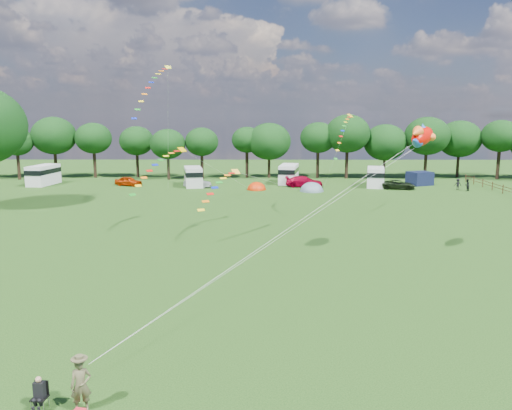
{
  "coord_description": "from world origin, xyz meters",
  "views": [
    {
      "loc": [
        0.3,
        -25.71,
        10.04
      ],
      "look_at": [
        0.0,
        8.0,
        4.0
      ],
      "focal_mm": 35.0,
      "sensor_mm": 36.0,
      "label": 1
    }
  ],
  "objects_px": {
    "campervan_a": "(43,174)",
    "campervan_b": "(193,176)",
    "tent_orange": "(257,189)",
    "car_c": "(304,182)",
    "walker_b": "(458,184)",
    "walker_a": "(467,185)",
    "camp_chair": "(40,389)",
    "car_b": "(197,183)",
    "campervan_c": "(289,173)",
    "car_d": "(398,185)",
    "campervan_d": "(376,176)",
    "car_a": "(128,181)",
    "tent_greyblue": "(312,191)",
    "kite_flyer": "(81,386)",
    "fish_kite": "(421,136)"
  },
  "relations": [
    {
      "from": "campervan_a",
      "to": "kite_flyer",
      "type": "height_order",
      "value": "campervan_a"
    },
    {
      "from": "campervan_d",
      "to": "tent_greyblue",
      "type": "xyz_separation_m",
      "value": [
        -9.64,
        -4.78,
        -1.44
      ]
    },
    {
      "from": "campervan_b",
      "to": "car_b",
      "type": "bearing_deg",
      "value": -162.55
    },
    {
      "from": "car_b",
      "to": "car_c",
      "type": "bearing_deg",
      "value": -76.64
    },
    {
      "from": "walker_b",
      "to": "campervan_a",
      "type": "bearing_deg",
      "value": -5.02
    },
    {
      "from": "tent_greyblue",
      "to": "walker_b",
      "type": "distance_m",
      "value": 20.32
    },
    {
      "from": "car_d",
      "to": "campervan_d",
      "type": "xyz_separation_m",
      "value": [
        -2.62,
        2.63,
        0.83
      ]
    },
    {
      "from": "campervan_d",
      "to": "kite_flyer",
      "type": "bearing_deg",
      "value": 170.31
    },
    {
      "from": "walker_a",
      "to": "campervan_d",
      "type": "bearing_deg",
      "value": -59.37
    },
    {
      "from": "tent_greyblue",
      "to": "camp_chair",
      "type": "xyz_separation_m",
      "value": [
        -14.53,
        -50.88,
        0.72
      ]
    },
    {
      "from": "kite_flyer",
      "to": "fish_kite",
      "type": "xyz_separation_m",
      "value": [
        17.17,
        19.01,
        7.69
      ]
    },
    {
      "from": "campervan_c",
      "to": "tent_orange",
      "type": "xyz_separation_m",
      "value": [
        -4.78,
        -6.51,
        -1.49
      ]
    },
    {
      "from": "car_a",
      "to": "campervan_b",
      "type": "distance_m",
      "value": 9.52
    },
    {
      "from": "campervan_c",
      "to": "camp_chair",
      "type": "distance_m",
      "value": 60.07
    },
    {
      "from": "tent_orange",
      "to": "campervan_c",
      "type": "bearing_deg",
      "value": 53.72
    },
    {
      "from": "campervan_d",
      "to": "kite_flyer",
      "type": "relative_size",
      "value": 3.07
    },
    {
      "from": "car_c",
      "to": "campervan_d",
      "type": "bearing_deg",
      "value": -79.36
    },
    {
      "from": "car_b",
      "to": "tent_orange",
      "type": "distance_m",
      "value": 8.67
    },
    {
      "from": "campervan_c",
      "to": "tent_orange",
      "type": "relative_size",
      "value": 2.1
    },
    {
      "from": "car_b",
      "to": "tent_greyblue",
      "type": "height_order",
      "value": "car_b"
    },
    {
      "from": "car_b",
      "to": "walker_a",
      "type": "distance_m",
      "value": 36.99
    },
    {
      "from": "car_c",
      "to": "walker_a",
      "type": "bearing_deg",
      "value": -92.72
    },
    {
      "from": "car_d",
      "to": "campervan_b",
      "type": "height_order",
      "value": "campervan_b"
    },
    {
      "from": "tent_greyblue",
      "to": "car_b",
      "type": "bearing_deg",
      "value": 167.57
    },
    {
      "from": "car_d",
      "to": "campervan_a",
      "type": "bearing_deg",
      "value": 99.17
    },
    {
      "from": "car_b",
      "to": "walker_a",
      "type": "height_order",
      "value": "walker_a"
    },
    {
      "from": "tent_orange",
      "to": "car_c",
      "type": "bearing_deg",
      "value": 21.67
    },
    {
      "from": "kite_flyer",
      "to": "walker_a",
      "type": "relative_size",
      "value": 1.18
    },
    {
      "from": "campervan_c",
      "to": "tent_orange",
      "type": "height_order",
      "value": "campervan_c"
    },
    {
      "from": "car_d",
      "to": "tent_orange",
      "type": "relative_size",
      "value": 1.59
    },
    {
      "from": "campervan_c",
      "to": "walker_b",
      "type": "xyz_separation_m",
      "value": [
        22.92,
        -6.4,
        -0.74
      ]
    },
    {
      "from": "car_c",
      "to": "camp_chair",
      "type": "bearing_deg",
      "value": 173.19
    },
    {
      "from": "campervan_a",
      "to": "walker_b",
      "type": "bearing_deg",
      "value": -88.22
    },
    {
      "from": "car_a",
      "to": "campervan_b",
      "type": "height_order",
      "value": "campervan_b"
    },
    {
      "from": "car_c",
      "to": "campervan_a",
      "type": "distance_m",
      "value": 38.31
    },
    {
      "from": "car_b",
      "to": "campervan_a",
      "type": "xyz_separation_m",
      "value": [
        -23.05,
        2.64,
        0.93
      ]
    },
    {
      "from": "campervan_a",
      "to": "campervan_b",
      "type": "xyz_separation_m",
      "value": [
        22.29,
        -1.25,
        -0.08
      ]
    },
    {
      "from": "walker_a",
      "to": "campervan_b",
      "type": "bearing_deg",
      "value": -44.93
    },
    {
      "from": "campervan_c",
      "to": "camp_chair",
      "type": "xyz_separation_m",
      "value": [
        -11.86,
        -58.88,
        -0.78
      ]
    },
    {
      "from": "car_c",
      "to": "walker_a",
      "type": "relative_size",
      "value": 3.13
    },
    {
      "from": "walker_a",
      "to": "kite_flyer",
      "type": "bearing_deg",
      "value": 18.43
    },
    {
      "from": "car_a",
      "to": "kite_flyer",
      "type": "relative_size",
      "value": 2.1
    },
    {
      "from": "camp_chair",
      "to": "walker_b",
      "type": "bearing_deg",
      "value": 62.2
    },
    {
      "from": "campervan_c",
      "to": "tent_greyblue",
      "type": "distance_m",
      "value": 8.56
    },
    {
      "from": "campervan_b",
      "to": "tent_greyblue",
      "type": "bearing_deg",
      "value": -117.63
    },
    {
      "from": "car_a",
      "to": "campervan_b",
      "type": "bearing_deg",
      "value": -73.74
    },
    {
      "from": "campervan_a",
      "to": "kite_flyer",
      "type": "bearing_deg",
      "value": -149.47
    },
    {
      "from": "car_a",
      "to": "fish_kite",
      "type": "bearing_deg",
      "value": -123.29
    },
    {
      "from": "camp_chair",
      "to": "campervan_b",
      "type": "bearing_deg",
      "value": 97.88
    },
    {
      "from": "car_a",
      "to": "car_b",
      "type": "bearing_deg",
      "value": -81.34
    }
  ]
}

